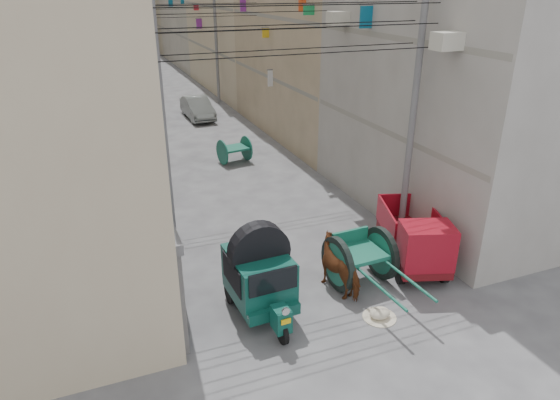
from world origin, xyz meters
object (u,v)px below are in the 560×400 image
tonga_cart (360,258)px  feed_sack (380,313)px  horse (342,266)px  distant_car_grey (197,108)px  auto_rickshaw (260,273)px  mini_truck (417,244)px  second_cart (234,149)px  distant_car_green (147,79)px  distant_car_white (153,106)px

tonga_cart → feed_sack: tonga_cart is taller
horse → distant_car_grey: horse is taller
auto_rickshaw → mini_truck: size_ratio=0.78×
feed_sack → distant_car_grey: (0.35, 21.48, 0.52)m
second_cart → mini_truck: bearing=-89.1°
tonga_cart → feed_sack: bearing=-104.3°
distant_car_green → distant_car_white: bearing=76.2°
second_cart → horse: horse is taller
feed_sack → horse: bearing=100.6°
mini_truck → distant_car_white: mini_truck is taller
tonga_cart → feed_sack: (-0.32, -1.62, -0.66)m
tonga_cart → mini_truck: size_ratio=0.99×
tonga_cart → distant_car_white: (-2.35, 22.02, -0.27)m
horse → mini_truck: bearing=166.6°
mini_truck → distant_car_grey: mini_truck is taller
tonga_cart → mini_truck: bearing=-3.1°
distant_car_grey → second_cart: bearing=-92.9°
auto_rickshaw → tonga_cart: (3.02, 0.21, -0.32)m
horse → second_cart: bearing=-107.2°
horse → distant_car_white: size_ratio=0.54×
tonga_cart → horse: size_ratio=2.04×
tonga_cart → second_cart: size_ratio=2.31×
tonga_cart → mini_truck: (1.87, 0.00, 0.06)m
second_cart → distant_car_green: (-1.11, 20.86, -0.08)m
tonga_cart → distant_car_grey: tonga_cart is taller
feed_sack → horse: horse is taller
feed_sack → distant_car_green: (-1.05, 33.60, 0.41)m
auto_rickshaw → distant_car_green: size_ratio=0.73×
tonga_cart → distant_car_white: bearing=92.9°
tonga_cart → distant_car_green: size_ratio=0.93×
mini_truck → second_cart: 11.31m
distant_car_grey → feed_sack: bearing=-91.9°
horse → distant_car_green: (-0.76, 32.06, -0.18)m
tonga_cart → mini_truck: mini_truck is taller
auto_rickshaw → distant_car_grey: bearing=79.0°
feed_sack → distant_car_grey: bearing=89.1°
distant_car_white → auto_rickshaw: bearing=94.4°
auto_rickshaw → distant_car_grey: (3.06, 20.07, -0.46)m
second_cart → feed_sack: 12.74m
mini_truck → distant_car_white: bearing=119.4°
second_cart → horse: size_ratio=0.88×
auto_rickshaw → mini_truck: bearing=0.2°
tonga_cart → auto_rickshaw: bearing=-179.1°
auto_rickshaw → second_cart: 11.67m
distant_car_white → distant_car_grey: 3.22m
auto_rickshaw → feed_sack: bearing=-29.8°
horse → distant_car_white: bearing=-100.9°
mini_truck → feed_sack: 2.82m
distant_car_green → distant_car_grey: bearing=88.4°
tonga_cart → second_cart: tonga_cart is taller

